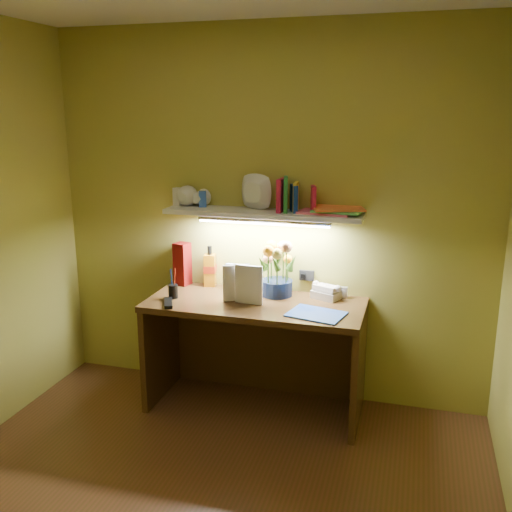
{
  "coord_description": "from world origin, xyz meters",
  "views": [
    {
      "loc": [
        0.97,
        -2.14,
        1.95
      ],
      "look_at": [
        -0.04,
        1.35,
        1.02
      ],
      "focal_mm": 40.0,
      "sensor_mm": 36.0,
      "label": 1
    }
  ],
  "objects": [
    {
      "name": "desk",
      "position": [
        0.0,
        1.2,
        0.38
      ],
      "size": [
        1.4,
        0.6,
        0.75
      ],
      "primitive_type": "cube",
      "color": "#3C2310",
      "rests_on": "ground"
    },
    {
      "name": "flower_bouquet",
      "position": [
        0.1,
        1.38,
        0.93
      ],
      "size": [
        0.24,
        0.24,
        0.37
      ],
      "primitive_type": null,
      "rotation": [
        0.0,
        0.0,
        -0.05
      ],
      "color": "#0D1837",
      "rests_on": "desk"
    },
    {
      "name": "telephone",
      "position": [
        0.43,
        1.4,
        0.8
      ],
      "size": [
        0.21,
        0.19,
        0.1
      ],
      "primitive_type": null,
      "rotation": [
        0.0,
        0.0,
        -0.39
      ],
      "color": "beige",
      "rests_on": "desk"
    },
    {
      "name": "desk_clock",
      "position": [
        0.53,
        1.44,
        0.79
      ],
      "size": [
        0.07,
        0.04,
        0.07
      ],
      "primitive_type": "cube",
      "rotation": [
        0.0,
        0.0,
        0.02
      ],
      "color": "silver",
      "rests_on": "desk"
    },
    {
      "name": "whisky_bottle",
      "position": [
        -0.4,
        1.45,
        0.89
      ],
      "size": [
        0.09,
        0.09,
        0.29
      ],
      "primitive_type": null,
      "rotation": [
        0.0,
        0.0,
        0.19
      ],
      "color": "#C1700A",
      "rests_on": "desk"
    },
    {
      "name": "whisky_box",
      "position": [
        -0.6,
        1.43,
        0.9
      ],
      "size": [
        0.12,
        0.12,
        0.3
      ],
      "primitive_type": "cube",
      "rotation": [
        0.0,
        0.0,
        -0.24
      ],
      "color": "#5D0A08",
      "rests_on": "desk"
    },
    {
      "name": "pen_cup",
      "position": [
        -0.54,
        1.13,
        0.83
      ],
      "size": [
        0.07,
        0.07,
        0.15
      ],
      "primitive_type": "cylinder",
      "rotation": [
        0.0,
        0.0,
        0.15
      ],
      "color": "black",
      "rests_on": "desk"
    },
    {
      "name": "art_card",
      "position": [
        -0.18,
        1.4,
        0.84
      ],
      "size": [
        0.18,
        0.08,
        0.18
      ],
      "primitive_type": null,
      "rotation": [
        0.0,
        0.0,
        -0.25
      ],
      "color": "silver",
      "rests_on": "desk"
    },
    {
      "name": "tv_remote",
      "position": [
        -0.52,
        1.0,
        0.76
      ],
      "size": [
        0.12,
        0.19,
        0.02
      ],
      "primitive_type": "cube",
      "rotation": [
        0.0,
        0.0,
        0.43
      ],
      "color": "black",
      "rests_on": "desk"
    },
    {
      "name": "blue_folder",
      "position": [
        0.42,
        1.07,
        0.75
      ],
      "size": [
        0.37,
        0.3,
        0.01
      ],
      "primitive_type": "cube",
      "rotation": [
        0.0,
        0.0,
        -0.22
      ],
      "color": "blue",
      "rests_on": "desk"
    },
    {
      "name": "desk_book_a",
      "position": [
        -0.2,
        1.15,
        0.87
      ],
      "size": [
        0.17,
        0.11,
        0.24
      ],
      "primitive_type": "imported",
      "rotation": [
        0.0,
        0.0,
        0.53
      ],
      "color": "beige",
      "rests_on": "desk"
    },
    {
      "name": "desk_book_b",
      "position": [
        -0.12,
        1.16,
        0.88
      ],
      "size": [
        0.19,
        0.04,
        0.26
      ],
      "primitive_type": "imported",
      "rotation": [
        0.0,
        0.0,
        -0.1
      ],
      "color": "silver",
      "rests_on": "desk"
    },
    {
      "name": "wall_shelf",
      "position": [
        -0.02,
        1.38,
        1.34
      ],
      "size": [
        1.32,
        0.35,
        0.25
      ],
      "color": "silver",
      "rests_on": "ground"
    }
  ]
}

